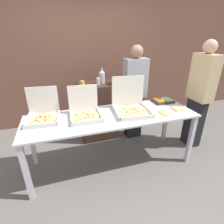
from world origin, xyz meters
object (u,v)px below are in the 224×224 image
(paper_plate_front_center, at_px, (165,113))
(pizza_box_far_right, at_px, (43,114))
(pizza_box_near_right, at_px, (131,106))
(soda_can_colored, at_px, (82,85))
(soda_can_silver, at_px, (98,81))
(paper_plate_front_left, at_px, (177,109))
(pizza_box_near_left, at_px, (85,112))
(soda_bottle, at_px, (102,76))
(person_guest_plaid, at_px, (200,95))
(veggie_tray, at_px, (163,101))
(person_guest_cap, at_px, (135,92))

(paper_plate_front_center, bearing_deg, pizza_box_far_right, 168.16)
(pizza_box_near_right, relative_size, soda_can_colored, 4.43)
(soda_can_colored, bearing_deg, soda_can_silver, 23.65)
(pizza_box_near_right, distance_m, paper_plate_front_left, 0.70)
(pizza_box_near_left, distance_m, pizza_box_near_right, 0.67)
(pizza_box_far_right, bearing_deg, pizza_box_near_left, -4.13)
(pizza_box_far_right, bearing_deg, soda_bottle, 41.17)
(soda_can_colored, bearing_deg, pizza_box_far_right, -140.17)
(paper_plate_front_left, height_order, soda_can_silver, soda_can_silver)
(pizza_box_far_right, relative_size, person_guest_plaid, 0.25)
(pizza_box_near_left, height_order, pizza_box_far_right, pizza_box_near_left)
(veggie_tray, bearing_deg, pizza_box_near_right, -163.68)
(pizza_box_near_right, bearing_deg, paper_plate_front_center, -22.22)
(person_guest_plaid, bearing_deg, paper_plate_front_center, 107.48)
(pizza_box_near_right, xyz_separation_m, person_guest_plaid, (1.24, 0.03, 0.03))
(soda_bottle, bearing_deg, veggie_tray, -35.75)
(soda_can_silver, distance_m, soda_can_colored, 0.32)
(pizza_box_near_left, xyz_separation_m, veggie_tray, (1.33, 0.17, -0.05))
(pizza_box_near_right, bearing_deg, soda_can_colored, 139.40)
(pizza_box_far_right, xyz_separation_m, soda_can_colored, (0.62, 0.51, 0.22))
(soda_can_colored, bearing_deg, soda_bottle, 27.16)
(pizza_box_near_left, height_order, paper_plate_front_center, pizza_box_near_left)
(paper_plate_front_center, height_order, veggie_tray, veggie_tray)
(pizza_box_far_right, bearing_deg, pizza_box_near_right, 0.37)
(soda_bottle, height_order, person_guest_cap, person_guest_cap)
(pizza_box_far_right, height_order, soda_can_colored, pizza_box_far_right)
(soda_can_colored, bearing_deg, person_guest_plaid, -18.22)
(veggie_tray, xyz_separation_m, soda_can_colored, (-1.25, 0.43, 0.27))
(paper_plate_front_left, bearing_deg, soda_can_colored, 148.46)
(soda_can_silver, xyz_separation_m, soda_can_colored, (-0.29, -0.13, 0.00))
(soda_can_silver, bearing_deg, soda_can_colored, -156.35)
(paper_plate_front_center, xyz_separation_m, paper_plate_front_left, (0.25, 0.08, 0.00))
(soda_bottle, xyz_separation_m, soda_can_silver, (-0.09, -0.07, -0.06))
(soda_can_colored, bearing_deg, paper_plate_front_center, -40.04)
(paper_plate_front_left, xyz_separation_m, soda_bottle, (-0.89, 0.97, 0.34))
(pizza_box_near_left, distance_m, soda_can_silver, 0.85)
(paper_plate_front_left, distance_m, veggie_tray, 0.35)
(pizza_box_far_right, bearing_deg, soda_can_silver, 41.00)
(paper_plate_front_left, bearing_deg, soda_bottle, 132.42)
(paper_plate_front_left, relative_size, soda_can_colored, 1.87)
(paper_plate_front_left, relative_size, person_guest_cap, 0.14)
(person_guest_cap, bearing_deg, soda_bottle, -21.05)
(person_guest_plaid, bearing_deg, soda_bottle, 61.20)
(soda_can_silver, bearing_deg, person_guest_plaid, -25.35)
(veggie_tray, distance_m, soda_bottle, 1.13)
(paper_plate_front_left, height_order, veggie_tray, veggie_tray)
(soda_bottle, bearing_deg, soda_can_silver, -142.87)
(pizza_box_near_right, bearing_deg, soda_bottle, 110.55)
(pizza_box_far_right, height_order, soda_bottle, soda_bottle)
(veggie_tray, bearing_deg, soda_can_silver, 149.78)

